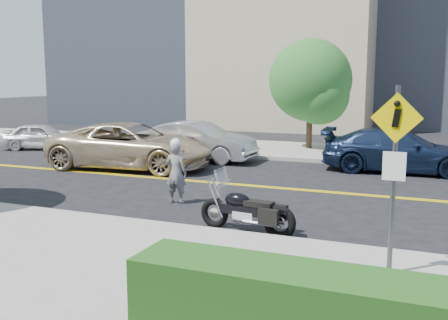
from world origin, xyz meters
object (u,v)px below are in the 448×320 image
suv (131,146)px  parked_car_blue (398,150)px  pedestrian_sign (394,162)px  parked_car_silver (197,141)px  motorcyclist (176,171)px  motorcycle (247,201)px  parked_car_white (41,136)px

suv → parked_car_blue: suv is taller
pedestrian_sign → parked_car_blue: pedestrian_sign is taller
suv → parked_car_silver: bearing=-36.1°
suv → parked_car_silver: 2.91m
suv → parked_car_silver: size_ratio=1.27×
motorcyclist → parked_car_silver: motorcyclist is taller
parked_car_blue → suv: bearing=104.4°
motorcyclist → parked_car_silver: size_ratio=0.37×
pedestrian_sign → parked_car_silver: pedestrian_sign is taller
parked_car_silver → parked_car_blue: bearing=-86.7°
suv → motorcycle: bearing=-137.6°
motorcycle → pedestrian_sign: bearing=-23.3°
parked_car_silver → motorcycle: bearing=-148.1°
pedestrian_sign → motorcyclist: (-5.65, 3.49, -1.11)m
parked_car_blue → pedestrian_sign: bearing=-180.0°
suv → parked_car_silver: suv is taller
suv → parked_car_white: bearing=61.1°
suv → parked_car_blue: 9.45m
parked_car_silver → parked_car_blue: (7.53, 0.37, -0.02)m
motorcyclist → parked_car_silver: 7.12m
motorcyclist → motorcycle: size_ratio=0.79×
parked_car_white → parked_car_silver: bearing=-111.9°
motorcycle → parked_car_silver: parked_car_silver is taller
motorcycle → suv: 8.79m
motorcyclist → parked_car_white: 12.59m
parked_car_white → parked_car_blue: bearing=-109.7°
motorcycle → parked_car_silver: 9.79m
suv → parked_car_white: (-6.54, 2.77, -0.23)m
motorcyclist → motorcycle: 3.10m
motorcyclist → suv: bearing=-48.4°
parked_car_white → motorcycle: bearing=-143.4°
parked_car_white → parked_car_blue: 15.54m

